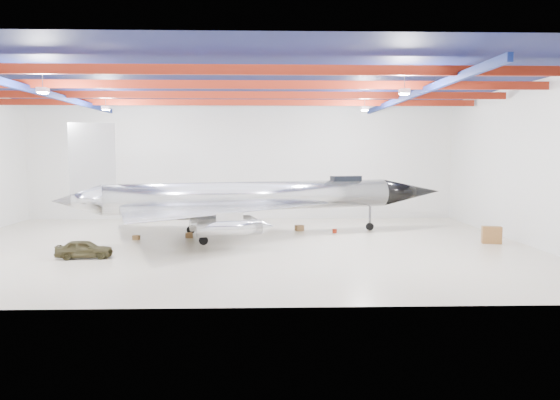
{
  "coord_description": "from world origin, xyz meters",
  "views": [
    {
      "loc": [
        2.1,
        -36.68,
        6.29
      ],
      "look_at": [
        3.28,
        2.0,
        2.9
      ],
      "focal_mm": 35.0,
      "sensor_mm": 36.0,
      "label": 1
    }
  ],
  "objects": [
    {
      "name": "desk",
      "position": [
        17.89,
        0.22,
        0.59
      ],
      "size": [
        1.4,
        0.91,
        1.18
      ],
      "primitive_type": "cube",
      "rotation": [
        0.0,
        0.0,
        -0.22
      ],
      "color": "brown",
      "rests_on": "floor"
    },
    {
      "name": "ceiling",
      "position": [
        0.0,
        0.0,
        11.0
      ],
      "size": [
        40.0,
        40.0,
        0.0
      ],
      "primitive_type": "plane",
      "rotation": [
        3.14,
        0.0,
        0.0
      ],
      "color": "#0A0F38",
      "rests_on": "wall_back"
    },
    {
      "name": "ceiling_structure",
      "position": [
        0.0,
        0.0,
        10.32
      ],
      "size": [
        39.5,
        29.5,
        1.08
      ],
      "color": "maroon",
      "rests_on": "ceiling"
    },
    {
      "name": "jet_aircraft",
      "position": [
        1.31,
        4.05,
        2.72
      ],
      "size": [
        29.67,
        21.56,
        8.28
      ],
      "rotation": [
        0.0,
        0.0,
        0.29
      ],
      "color": "silver",
      "rests_on": "floor"
    },
    {
      "name": "jeep",
      "position": [
        -8.58,
        -4.29,
        0.56
      ],
      "size": [
        3.39,
        1.64,
        1.12
      ],
      "primitive_type": "imported",
      "rotation": [
        0.0,
        0.0,
        1.67
      ],
      "color": "#3B361D",
      "rests_on": "floor"
    },
    {
      "name": "crate_ply",
      "position": [
        -7.1,
        2.57,
        0.16
      ],
      "size": [
        0.53,
        0.46,
        0.33
      ],
      "primitive_type": "cube",
      "rotation": [
        0.0,
        0.0,
        -0.2
      ],
      "color": "olive",
      "rests_on": "floor"
    },
    {
      "name": "parts_bin",
      "position": [
        4.99,
        6.8,
        0.22
      ],
      "size": [
        0.78,
        0.71,
        0.45
      ],
      "primitive_type": "cube",
      "rotation": [
        0.0,
        0.0,
        0.38
      ],
      "color": "olive",
      "rests_on": "floor"
    },
    {
      "name": "wall_right",
      "position": [
        20.0,
        0.0,
        5.5
      ],
      "size": [
        0.0,
        30.0,
        30.0
      ],
      "primitive_type": "plane",
      "rotation": [
        1.57,
        0.0,
        -1.57
      ],
      "color": "silver",
      "rests_on": "floor"
    },
    {
      "name": "wall_back",
      "position": [
        0.0,
        15.0,
        5.5
      ],
      "size": [
        40.0,
        0.0,
        40.0
      ],
      "primitive_type": "plane",
      "rotation": [
        1.57,
        0.0,
        0.0
      ],
      "color": "silver",
      "rests_on": "floor"
    },
    {
      "name": "spares_box",
      "position": [
        0.71,
        8.3,
        0.18
      ],
      "size": [
        0.44,
        0.44,
        0.36
      ],
      "primitive_type": "cylinder",
      "rotation": [
        0.0,
        0.0,
        -0.12
      ],
      "color": "#59595B",
      "rests_on": "floor"
    },
    {
      "name": "toolbox_red",
      "position": [
        0.23,
        6.34,
        0.16
      ],
      "size": [
        0.51,
        0.43,
        0.33
      ],
      "primitive_type": "cube",
      "rotation": [
        0.0,
        0.0,
        0.11
      ],
      "color": "maroon",
      "rests_on": "floor"
    },
    {
      "name": "oil_barrel",
      "position": [
        -3.41,
        3.33,
        0.19
      ],
      "size": [
        0.6,
        0.51,
        0.38
      ],
      "primitive_type": "cube",
      "rotation": [
        0.0,
        0.0,
        0.15
      ],
      "color": "olive",
      "rests_on": "floor"
    },
    {
      "name": "floor",
      "position": [
        0.0,
        0.0,
        0.0
      ],
      "size": [
        40.0,
        40.0,
        0.0
      ],
      "primitive_type": "plane",
      "color": "beige",
      "rests_on": "ground"
    },
    {
      "name": "tool_chest",
      "position": [
        7.66,
        5.42,
        0.16
      ],
      "size": [
        0.39,
        0.39,
        0.32
      ],
      "primitive_type": "cylinder",
      "rotation": [
        0.0,
        0.0,
        0.08
      ],
      "color": "maroon",
      "rests_on": "floor"
    }
  ]
}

